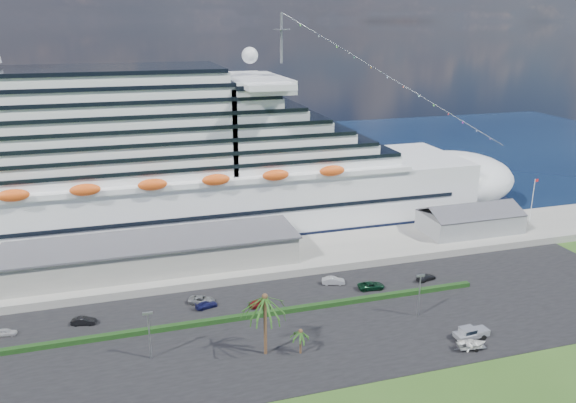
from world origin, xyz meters
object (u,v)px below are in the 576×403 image
object	(u,v)px
cruise_ship	(159,171)
parked_car_3	(206,305)
pickup_truck	(471,332)
boat_trailer	(472,344)

from	to	relation	value
cruise_ship	parked_car_3	distance (m)	45.07
cruise_ship	pickup_truck	distance (m)	81.75
pickup_truck	boat_trailer	bearing A→B (deg)	-121.79
cruise_ship	boat_trailer	xyz separation A→B (m)	(44.42, -68.61, -15.49)
pickup_truck	boat_trailer	xyz separation A→B (m)	(-1.86, -3.00, -0.10)
pickup_truck	boat_trailer	world-z (taller)	pickup_truck
parked_car_3	pickup_truck	world-z (taller)	pickup_truck
cruise_ship	pickup_truck	xyz separation A→B (m)	(46.28, -65.61, -15.40)
pickup_truck	parked_car_3	bearing A→B (deg)	150.35
parked_car_3	pickup_truck	distance (m)	47.94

